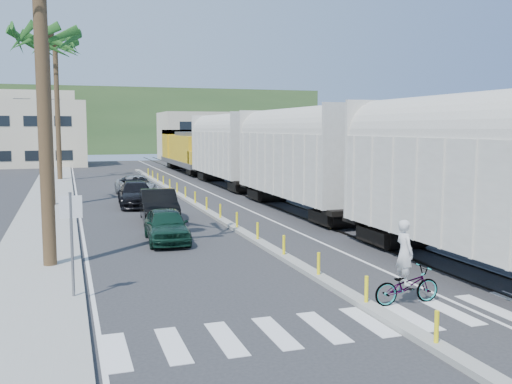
# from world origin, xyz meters

# --- Properties ---
(ground) EXTENTS (140.00, 140.00, 0.00)m
(ground) POSITION_xyz_m (0.00, 0.00, 0.00)
(ground) COLOR #28282B
(ground) RESTS_ON ground
(sidewalk) EXTENTS (3.00, 90.00, 0.15)m
(sidewalk) POSITION_xyz_m (-8.50, 25.00, 0.07)
(sidewalk) COLOR gray
(sidewalk) RESTS_ON ground
(rails) EXTENTS (1.56, 100.00, 0.06)m
(rails) POSITION_xyz_m (5.00, 28.00, 0.03)
(rails) COLOR black
(rails) RESTS_ON ground
(median) EXTENTS (0.45, 60.00, 0.85)m
(median) POSITION_xyz_m (0.00, 19.96, 0.09)
(median) COLOR gray
(median) RESTS_ON ground
(crosswalk) EXTENTS (14.00, 2.20, 0.01)m
(crosswalk) POSITION_xyz_m (0.00, -2.00, 0.01)
(crosswalk) COLOR silver
(crosswalk) RESTS_ON ground
(lane_markings) EXTENTS (9.42, 90.00, 0.01)m
(lane_markings) POSITION_xyz_m (-2.15, 25.00, 0.00)
(lane_markings) COLOR silver
(lane_markings) RESTS_ON ground
(freight_train) EXTENTS (3.00, 60.94, 5.85)m
(freight_train) POSITION_xyz_m (5.00, 21.41, 2.91)
(freight_train) COLOR #B4B1A5
(freight_train) RESTS_ON ground
(palm_trees) EXTENTS (3.50, 37.20, 13.75)m
(palm_trees) POSITION_xyz_m (-8.10, 22.70, 10.81)
(palm_trees) COLOR brown
(palm_trees) RESTS_ON ground
(street_sign) EXTENTS (0.60, 0.08, 3.00)m
(street_sign) POSITION_xyz_m (-7.30, 2.00, 1.97)
(street_sign) COLOR slate
(street_sign) RESTS_ON ground
(buildings) EXTENTS (38.00, 27.00, 10.00)m
(buildings) POSITION_xyz_m (-6.41, 71.66, 4.36)
(buildings) COLOR beige
(buildings) RESTS_ON ground
(hillside) EXTENTS (80.00, 20.00, 12.00)m
(hillside) POSITION_xyz_m (0.00, 100.00, 6.00)
(hillside) COLOR #385628
(hillside) RESTS_ON ground
(car_lead) EXTENTS (2.10, 4.31, 1.41)m
(car_lead) POSITION_xyz_m (-3.53, 9.37, 0.70)
(car_lead) COLOR #103124
(car_lead) RESTS_ON ground
(car_second) EXTENTS (2.33, 5.11, 1.61)m
(car_second) POSITION_xyz_m (-3.03, 14.69, 0.80)
(car_second) COLOR black
(car_second) RESTS_ON ground
(car_third) EXTENTS (2.56, 5.29, 1.48)m
(car_third) POSITION_xyz_m (-3.46, 20.75, 0.74)
(car_third) COLOR black
(car_third) RESTS_ON ground
(car_rear) EXTENTS (3.06, 5.48, 1.44)m
(car_rear) POSITION_xyz_m (-2.84, 25.79, 0.72)
(car_rear) COLOR #A3A5A8
(car_rear) RESTS_ON ground
(cyclist) EXTENTS (0.76, 1.92, 2.30)m
(cyclist) POSITION_xyz_m (1.16, -1.06, 0.75)
(cyclist) COLOR #9EA0A5
(cyclist) RESTS_ON ground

